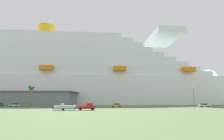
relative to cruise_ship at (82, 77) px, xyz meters
The scene contains 10 objects.
ground_plane 37.24m from the cruise_ship, 68.02° to the right, with size 600.00×600.00×0.00m, color #567042.
cruise_ship is the anchor object (origin of this frame).
terminal_building 41.92m from the cruise_ship, 139.26° to the right, with size 63.34×25.76×7.77m.
pickup_truck 75.30m from the cruise_ship, 78.71° to the right, with size 5.86×3.02×2.20m.
small_boat_on_trailer 75.42m from the cruise_ship, 83.61° to the right, with size 8.63×3.19×2.15m.
palm_tree 56.75m from the cruise_ship, 101.89° to the right, with size 2.98×2.95×9.02m.
street_lamp 84.47m from the cruise_ship, 52.19° to the right, with size 0.56×0.56×8.06m.
parked_car_silver_sedan 52.37m from the cruise_ship, 119.13° to the right, with size 4.35×2.15×1.58m.
parked_car_white_van 81.43m from the cruise_ship, 36.93° to the right, with size 4.80×2.30×1.58m.
parked_car_yellow_taxi 54.30m from the cruise_ship, 61.61° to the right, with size 4.86×2.53×1.58m.
Camera 1 is at (10.33, -71.79, 3.21)m, focal length 29.60 mm.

